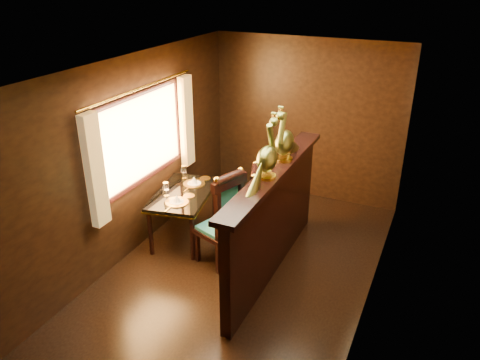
% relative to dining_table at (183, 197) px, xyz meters
% --- Properties ---
extents(ground, '(5.00, 5.00, 0.00)m').
position_rel_dining_table_xyz_m(ground, '(1.05, -0.52, -0.61)').
color(ground, black).
rests_on(ground, ground).
extents(room_shell, '(3.04, 5.04, 2.52)m').
position_rel_dining_table_xyz_m(room_shell, '(0.97, -0.50, 0.97)').
color(room_shell, black).
rests_on(room_shell, ground).
extents(partition, '(0.26, 2.70, 1.36)m').
position_rel_dining_table_xyz_m(partition, '(1.38, -0.22, 0.10)').
color(partition, black).
rests_on(partition, ground).
extents(dining_table, '(0.92, 1.27, 0.88)m').
position_rel_dining_table_xyz_m(dining_table, '(0.00, 0.00, 0.00)').
color(dining_table, black).
rests_on(dining_table, ground).
extents(chair_left, '(0.61, 0.62, 1.31)m').
position_rel_dining_table_xyz_m(chair_left, '(1.03, -0.19, 0.07)').
color(chair_left, black).
rests_on(chair_left, ground).
extents(chair_right, '(0.60, 0.62, 1.30)m').
position_rel_dining_table_xyz_m(chair_right, '(0.81, -0.37, 0.06)').
color(chair_right, black).
rests_on(chair_right, ground).
extents(peacock_left, '(0.22, 0.57, 0.68)m').
position_rel_dining_table_xyz_m(peacock_left, '(1.38, -0.49, 1.09)').
color(peacock_left, '#194D2E').
rests_on(peacock_left, partition).
extents(peacock_right, '(0.22, 0.59, 0.70)m').
position_rel_dining_table_xyz_m(peacock_right, '(1.38, 0.05, 1.09)').
color(peacock_right, '#194D2E').
rests_on(peacock_right, partition).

